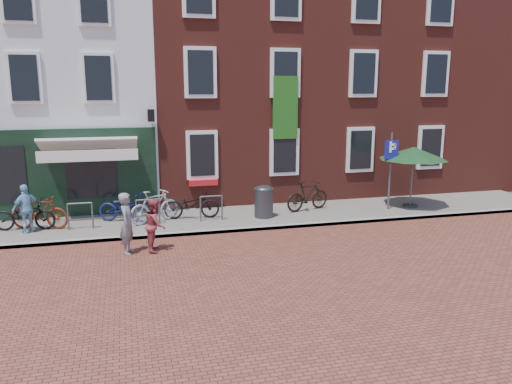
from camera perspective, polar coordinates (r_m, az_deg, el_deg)
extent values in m
plane|color=brown|center=(15.24, -6.12, -4.82)|extent=(80.00, 80.00, 0.00)
cube|color=slate|center=(16.81, -3.51, -3.01)|extent=(24.00, 3.00, 0.10)
cube|color=silver|center=(21.66, -22.76, 11.34)|extent=(8.00, 8.00, 9.00)
cube|color=maroon|center=(21.85, -3.88, 13.52)|extent=(6.00, 8.00, 10.00)
cube|color=maroon|center=(23.71, 10.91, 13.20)|extent=(6.00, 8.00, 10.00)
cube|color=maroon|center=(27.11, 23.63, 11.19)|extent=(7.00, 8.00, 9.00)
cylinder|color=#3A3A3D|center=(16.70, 0.88, -1.27)|extent=(0.62, 0.62, 0.93)
ellipsoid|color=#3A3A3D|center=(16.58, 0.88, 0.53)|extent=(0.62, 0.62, 0.28)
cylinder|color=#4C4C4F|center=(18.24, 14.85, 2.27)|extent=(0.07, 0.07, 2.69)
cube|color=navy|center=(18.11, 15.01, 4.61)|extent=(0.50, 0.04, 0.65)
cylinder|color=#4C4C4F|center=(19.04, 16.94, -1.47)|extent=(0.50, 0.50, 0.08)
cylinder|color=#4C4C4F|center=(18.84, 17.12, 1.43)|extent=(0.06, 0.06, 2.03)
cone|color=#18411D|center=(18.70, 17.31, 4.49)|extent=(2.42, 2.42, 0.45)
imported|color=slate|center=(13.74, -14.27, -3.44)|extent=(0.54, 0.68, 1.64)
imported|color=#9E383E|center=(13.85, -11.28, -3.65)|extent=(0.62, 0.75, 1.42)
imported|color=#82B6D3|center=(16.33, -24.42, -1.72)|extent=(0.90, 0.78, 1.45)
imported|color=black|center=(16.70, -24.63, -2.35)|extent=(1.87, 0.89, 0.94)
imported|color=#60220E|center=(16.62, -23.19, -2.10)|extent=(1.81, 0.97, 1.05)
imported|color=#151954|center=(16.62, -14.49, -1.69)|extent=(1.89, 1.32, 0.94)
imported|color=#A7A7AA|center=(16.33, -11.34, -1.60)|extent=(1.77, 1.24, 1.05)
imported|color=black|center=(16.65, -7.24, -1.38)|extent=(1.85, 0.80, 0.94)
imported|color=black|center=(17.66, 5.83, -0.41)|extent=(1.81, 1.00, 1.05)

